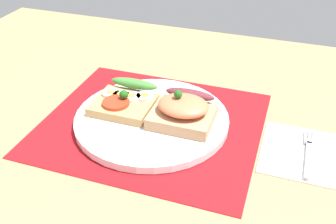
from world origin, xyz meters
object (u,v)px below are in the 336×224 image
sandwich_egg_tomato (125,100)px  sandwich_salmon (183,111)px  fork (309,151)px  plate (152,119)px  napkin (310,155)px

sandwich_egg_tomato → sandwich_salmon: bearing=-7.3°
sandwich_salmon → fork: 21.01cm
plate → sandwich_salmon: (5.58, 0.03, 2.87)cm
napkin → fork: (-0.25, 0.46, 0.46)cm
napkin → sandwich_salmon: bearing=179.2°
fork → napkin: bearing=-61.4°
sandwich_salmon → napkin: 21.33cm
plate → sandwich_egg_tomato: (-5.58, 1.46, 1.96)cm
sandwich_egg_tomato → napkin: bearing=-3.0°
napkin → fork: bearing=118.6°
sandwich_salmon → napkin: (21.03, -0.28, -3.55)cm
sandwich_salmon → napkin: bearing=-0.8°
sandwich_salmon → fork: sandwich_salmon is taller
sandwich_egg_tomato → napkin: 32.35cm
plate → napkin: (26.61, -0.25, -0.68)cm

